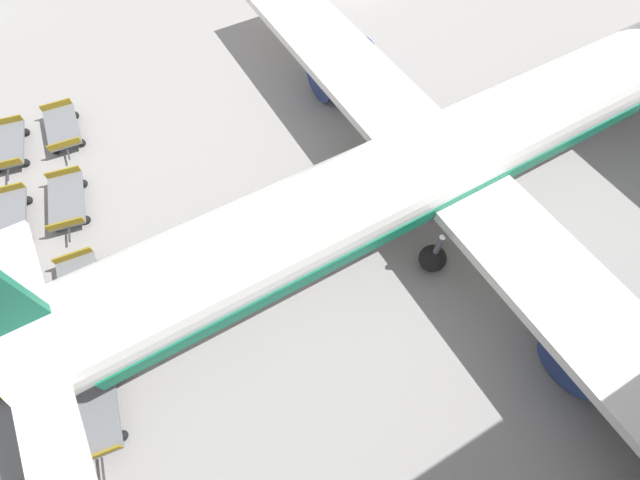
{
  "coord_description": "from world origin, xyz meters",
  "views": [
    {
      "loc": [
        25.27,
        -16.38,
        15.89
      ],
      "look_at": [
        18.01,
        -12.38,
        2.14
      ],
      "focal_mm": 24.0,
      "sensor_mm": 36.0,
      "label": 1
    }
  ],
  "objects_px": {
    "baggage_dolly_row_near_col_d": "(17,440)",
    "baggage_dolly_row_mid_a_col_d": "(96,410)",
    "baggage_dolly_row_mid_a_col_a": "(63,128)",
    "baggage_dolly_row_near_col_a": "(8,146)",
    "baggage_dolly_row_mid_a_col_b": "(67,201)",
    "baggage_dolly_row_near_col_b": "(9,219)",
    "airplane": "(464,150)",
    "baggage_dolly_row_mid_a_col_c": "(81,289)",
    "baggage_dolly_row_near_col_c": "(18,312)"
  },
  "relations": [
    {
      "from": "airplane",
      "to": "baggage_dolly_row_mid_a_col_c",
      "type": "height_order",
      "value": "airplane"
    },
    {
      "from": "baggage_dolly_row_near_col_b",
      "to": "baggage_dolly_row_mid_a_col_a",
      "type": "bearing_deg",
      "value": 144.54
    },
    {
      "from": "airplane",
      "to": "baggage_dolly_row_near_col_c",
      "type": "bearing_deg",
      "value": -99.69
    },
    {
      "from": "baggage_dolly_row_near_col_d",
      "to": "baggage_dolly_row_mid_a_col_d",
      "type": "height_order",
      "value": "same"
    },
    {
      "from": "baggage_dolly_row_mid_a_col_c",
      "to": "baggage_dolly_row_mid_a_col_d",
      "type": "xyz_separation_m",
      "value": [
        4.79,
        -0.57,
        0.0
      ]
    },
    {
      "from": "baggage_dolly_row_near_col_d",
      "to": "baggage_dolly_row_mid_a_col_d",
      "type": "relative_size",
      "value": 1.0
    },
    {
      "from": "baggage_dolly_row_mid_a_col_b",
      "to": "baggage_dolly_row_near_col_c",
      "type": "bearing_deg",
      "value": -31.88
    },
    {
      "from": "baggage_dolly_row_mid_a_col_d",
      "to": "baggage_dolly_row_mid_a_col_a",
      "type": "bearing_deg",
      "value": 172.8
    },
    {
      "from": "airplane",
      "to": "baggage_dolly_row_near_col_d",
      "type": "relative_size",
      "value": 10.26
    },
    {
      "from": "baggage_dolly_row_near_col_c",
      "to": "baggage_dolly_row_mid_a_col_b",
      "type": "relative_size",
      "value": 1.0
    },
    {
      "from": "baggage_dolly_row_near_col_a",
      "to": "baggage_dolly_row_mid_a_col_a",
      "type": "height_order",
      "value": "same"
    },
    {
      "from": "baggage_dolly_row_near_col_c",
      "to": "baggage_dolly_row_mid_a_col_d",
      "type": "xyz_separation_m",
      "value": [
        5.01,
        1.75,
        0.0
      ]
    },
    {
      "from": "baggage_dolly_row_mid_a_col_a",
      "to": "baggage_dolly_row_mid_a_col_d",
      "type": "distance_m",
      "value": 14.32
    },
    {
      "from": "baggage_dolly_row_near_col_a",
      "to": "baggage_dolly_row_mid_a_col_b",
      "type": "height_order",
      "value": "same"
    },
    {
      "from": "baggage_dolly_row_near_col_d",
      "to": "baggage_dolly_row_mid_a_col_a",
      "type": "distance_m",
      "value": 14.53
    },
    {
      "from": "baggage_dolly_row_near_col_a",
      "to": "baggage_dolly_row_near_col_d",
      "type": "bearing_deg",
      "value": -7.06
    },
    {
      "from": "baggage_dolly_row_mid_a_col_a",
      "to": "baggage_dolly_row_mid_a_col_d",
      "type": "xyz_separation_m",
      "value": [
        14.2,
        -1.79,
        0.0
      ]
    },
    {
      "from": "baggage_dolly_row_near_col_b",
      "to": "baggage_dolly_row_near_col_d",
      "type": "bearing_deg",
      "value": -6.59
    },
    {
      "from": "baggage_dolly_row_mid_a_col_b",
      "to": "baggage_dolly_row_mid_a_col_c",
      "type": "bearing_deg",
      "value": -5.5
    },
    {
      "from": "baggage_dolly_row_mid_a_col_b",
      "to": "baggage_dolly_row_mid_a_col_d",
      "type": "bearing_deg",
      "value": -6.17
    },
    {
      "from": "baggage_dolly_row_near_col_a",
      "to": "baggage_dolly_row_mid_a_col_d",
      "type": "bearing_deg",
      "value": 3.09
    },
    {
      "from": "airplane",
      "to": "baggage_dolly_row_near_col_b",
      "type": "height_order",
      "value": "airplane"
    },
    {
      "from": "baggage_dolly_row_mid_a_col_a",
      "to": "baggage_dolly_row_mid_a_col_c",
      "type": "distance_m",
      "value": 9.49
    },
    {
      "from": "baggage_dolly_row_near_col_c",
      "to": "baggage_dolly_row_mid_a_col_c",
      "type": "distance_m",
      "value": 2.33
    },
    {
      "from": "baggage_dolly_row_near_col_d",
      "to": "baggage_dolly_row_mid_a_col_a",
      "type": "relative_size",
      "value": 1.01
    },
    {
      "from": "baggage_dolly_row_near_col_c",
      "to": "baggage_dolly_row_mid_a_col_d",
      "type": "distance_m",
      "value": 5.31
    },
    {
      "from": "baggage_dolly_row_near_col_a",
      "to": "baggage_dolly_row_mid_a_col_a",
      "type": "distance_m",
      "value": 2.56
    },
    {
      "from": "baggage_dolly_row_mid_a_col_d",
      "to": "airplane",
      "type": "bearing_deg",
      "value": 96.63
    },
    {
      "from": "baggage_dolly_row_near_col_c",
      "to": "baggage_dolly_row_mid_a_col_a",
      "type": "distance_m",
      "value": 9.85
    },
    {
      "from": "baggage_dolly_row_near_col_b",
      "to": "baggage_dolly_row_near_col_d",
      "type": "height_order",
      "value": "same"
    },
    {
      "from": "baggage_dolly_row_mid_a_col_c",
      "to": "baggage_dolly_row_mid_a_col_d",
      "type": "distance_m",
      "value": 4.83
    },
    {
      "from": "airplane",
      "to": "baggage_dolly_row_near_col_d",
      "type": "xyz_separation_m",
      "value": [
        1.59,
        -18.93,
        -2.41
      ]
    },
    {
      "from": "baggage_dolly_row_mid_a_col_a",
      "to": "baggage_dolly_row_mid_a_col_d",
      "type": "relative_size",
      "value": 0.99
    },
    {
      "from": "baggage_dolly_row_near_col_d",
      "to": "baggage_dolly_row_mid_a_col_b",
      "type": "height_order",
      "value": "same"
    },
    {
      "from": "baggage_dolly_row_near_col_d",
      "to": "baggage_dolly_row_mid_a_col_d",
      "type": "distance_m",
      "value": 2.51
    },
    {
      "from": "baggage_dolly_row_near_col_c",
      "to": "baggage_dolly_row_near_col_d",
      "type": "xyz_separation_m",
      "value": [
        4.7,
        -0.74,
        0.0
      ]
    },
    {
      "from": "baggage_dolly_row_near_col_a",
      "to": "baggage_dolly_row_mid_a_col_b",
      "type": "bearing_deg",
      "value": 20.62
    },
    {
      "from": "baggage_dolly_row_near_col_b",
      "to": "baggage_dolly_row_mid_a_col_b",
      "type": "relative_size",
      "value": 1.0
    },
    {
      "from": "baggage_dolly_row_near_col_d",
      "to": "airplane",
      "type": "bearing_deg",
      "value": 94.8
    },
    {
      "from": "baggage_dolly_row_mid_a_col_a",
      "to": "baggage_dolly_row_mid_a_col_c",
      "type": "xyz_separation_m",
      "value": [
        9.41,
        -1.22,
        0.0
      ]
    },
    {
      "from": "baggage_dolly_row_near_col_d",
      "to": "baggage_dolly_row_mid_a_col_a",
      "type": "height_order",
      "value": "same"
    },
    {
      "from": "airplane",
      "to": "baggage_dolly_row_near_col_b",
      "type": "bearing_deg",
      "value": -113.61
    },
    {
      "from": "baggage_dolly_row_near_col_d",
      "to": "baggage_dolly_row_mid_a_col_c",
      "type": "relative_size",
      "value": 1.01
    },
    {
      "from": "baggage_dolly_row_near_col_b",
      "to": "baggage_dolly_row_mid_a_col_b",
      "type": "bearing_deg",
      "value": 84.46
    },
    {
      "from": "airplane",
      "to": "baggage_dolly_row_mid_a_col_a",
      "type": "bearing_deg",
      "value": -130.01
    },
    {
      "from": "baggage_dolly_row_near_col_a",
      "to": "baggage_dolly_row_near_col_d",
      "type": "xyz_separation_m",
      "value": [
        13.92,
        -1.72,
        0.0
      ]
    },
    {
      "from": "baggage_dolly_row_near_col_c",
      "to": "baggage_dolly_row_mid_a_col_d",
      "type": "relative_size",
      "value": 1.0
    },
    {
      "from": "airplane",
      "to": "baggage_dolly_row_near_col_c",
      "type": "distance_m",
      "value": 18.61
    },
    {
      "from": "baggage_dolly_row_near_col_d",
      "to": "baggage_dolly_row_mid_a_col_d",
      "type": "xyz_separation_m",
      "value": [
        0.32,
        2.49,
        0.0
      ]
    },
    {
      "from": "airplane",
      "to": "baggage_dolly_row_mid_a_col_b",
      "type": "height_order",
      "value": "airplane"
    }
  ]
}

